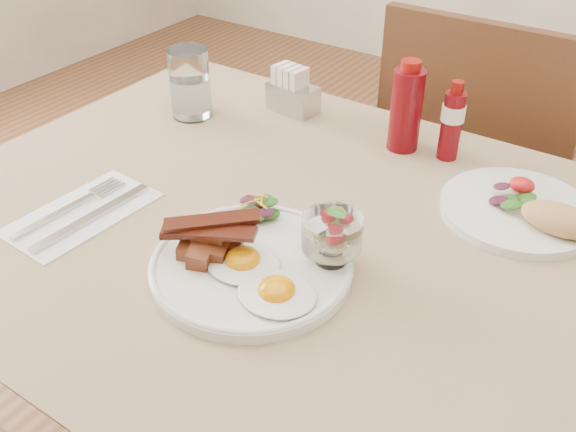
# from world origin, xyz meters

# --- Properties ---
(table) EXTENTS (1.33, 0.88, 0.75)m
(table) POSITION_xyz_m (0.00, 0.00, 0.66)
(table) COLOR #56321B
(table) RESTS_ON ground
(chair_far) EXTENTS (0.42, 0.42, 0.93)m
(chair_far) POSITION_xyz_m (0.00, 0.66, 0.52)
(chair_far) COLOR #56321B
(chair_far) RESTS_ON ground
(main_plate) EXTENTS (0.28, 0.28, 0.02)m
(main_plate) POSITION_xyz_m (-0.06, -0.12, 0.76)
(main_plate) COLOR white
(main_plate) RESTS_ON table
(fried_eggs) EXTENTS (0.20, 0.15, 0.03)m
(fried_eggs) POSITION_xyz_m (-0.03, -0.15, 0.78)
(fried_eggs) COLOR white
(fried_eggs) RESTS_ON main_plate
(bacon_potato_pile) EXTENTS (0.14, 0.10, 0.06)m
(bacon_potato_pile) POSITION_xyz_m (-0.12, -0.15, 0.79)
(bacon_potato_pile) COLOR brown
(bacon_potato_pile) RESTS_ON main_plate
(side_salad) EXTENTS (0.06, 0.06, 0.03)m
(side_salad) POSITION_xyz_m (-0.12, -0.03, 0.78)
(side_salad) COLOR #1C4D14
(side_salad) RESTS_ON main_plate
(fruit_cup) EXTENTS (0.08, 0.08, 0.08)m
(fruit_cup) POSITION_xyz_m (0.02, -0.06, 0.81)
(fruit_cup) COLOR white
(fruit_cup) RESTS_ON main_plate
(second_plate) EXTENTS (0.24, 0.24, 0.06)m
(second_plate) POSITION_xyz_m (0.21, 0.21, 0.77)
(second_plate) COLOR white
(second_plate) RESTS_ON table
(ketchup_bottle) EXTENTS (0.07, 0.07, 0.17)m
(ketchup_bottle) POSITION_xyz_m (-0.05, 0.31, 0.83)
(ketchup_bottle) COLOR #60050C
(ketchup_bottle) RESTS_ON table
(hot_sauce_bottle) EXTENTS (0.05, 0.05, 0.14)m
(hot_sauce_bottle) POSITION_xyz_m (0.03, 0.33, 0.82)
(hot_sauce_bottle) COLOR #60050C
(hot_sauce_bottle) RESTS_ON table
(sugar_caddy) EXTENTS (0.11, 0.07, 0.09)m
(sugar_caddy) POSITION_xyz_m (-0.30, 0.33, 0.79)
(sugar_caddy) COLOR #B7B7BC
(sugar_caddy) RESTS_ON table
(water_glass) EXTENTS (0.08, 0.08, 0.14)m
(water_glass) POSITION_xyz_m (-0.45, 0.20, 0.81)
(water_glass) COLOR white
(water_glass) RESTS_ON table
(napkin_cutlery) EXTENTS (0.14, 0.24, 0.01)m
(napkin_cutlery) POSITION_xyz_m (-0.36, -0.16, 0.75)
(napkin_cutlery) COLOR white
(napkin_cutlery) RESTS_ON table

